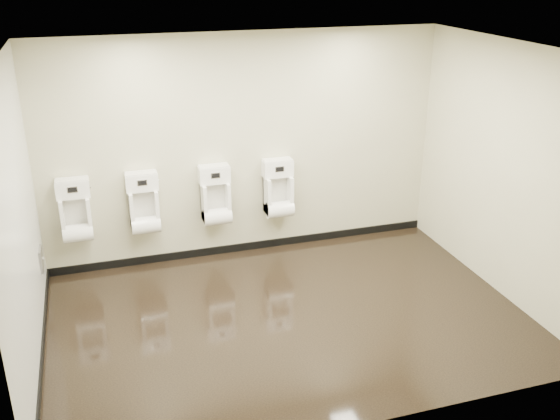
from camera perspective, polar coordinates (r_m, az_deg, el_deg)
The scene contains 14 objects.
ground at distance 6.79m, azimuth 0.75°, elevation -9.82°, with size 5.00×3.50×0.00m, color black.
ceiling at distance 5.80m, azimuth 0.89°, elevation 14.29°, with size 5.00×3.50×0.00m, color silver.
back_wall at distance 7.75m, azimuth -3.22°, elevation 5.73°, with size 5.00×0.02×2.80m, color #BBB895.
front_wall at distance 4.68m, azimuth 7.50°, elevation -6.14°, with size 5.00×0.02×2.80m, color #BBB895.
left_wall at distance 5.93m, azimuth -22.82°, elevation -1.41°, with size 0.02×3.50×2.80m, color #BBB895.
right_wall at distance 7.29m, azimuth 19.89°, elevation 3.31°, with size 0.02×3.50×2.80m, color #BBB895.
tile_overlay_left at distance 5.93m, azimuth -22.77°, elevation -1.40°, with size 0.01×3.50×2.80m, color white.
skirting_back at distance 8.23m, azimuth -2.99°, elevation -3.33°, with size 5.00×0.02×0.10m, color black.
skirting_left at distance 6.56m, azimuth -20.93°, elevation -12.26°, with size 0.02×3.50×0.10m, color black.
access_panel at distance 7.38m, azimuth -21.00°, elevation -4.19°, with size 0.04×0.25×0.25m.
urinal_0 at distance 7.62m, azimuth -18.15°, elevation -0.42°, with size 0.39×0.29×0.73m.
urinal_1 at distance 7.63m, azimuth -12.32°, elevation 0.24°, with size 0.39×0.29×0.73m.
urinal_2 at distance 7.74m, azimuth -5.90°, elevation 0.97°, with size 0.39×0.29×0.73m.
urinal_3 at distance 7.92m, azimuth -0.14°, elevation 1.61°, with size 0.39×0.29×0.73m.
Camera 1 is at (-1.79, -5.46, 3.62)m, focal length 40.00 mm.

